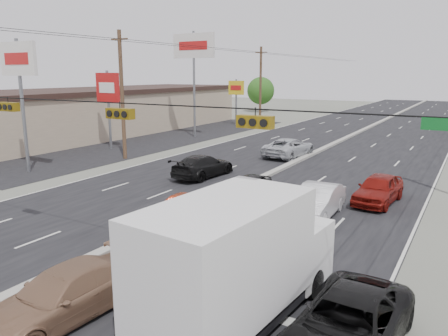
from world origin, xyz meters
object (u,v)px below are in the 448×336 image
Objects in this scene: utility_pole_left_c at (260,87)px; queue_car_b at (317,202)px; pole_sign_mid at (108,92)px; tree_left_far at (261,91)px; queue_car_e at (378,189)px; tan_sedan at (64,295)px; pole_sign_billboard at (194,52)px; queue_car_a at (248,188)px; oncoming_far at (289,148)px; utility_pole_left_b at (122,95)px; pole_sign_far at (236,92)px; red_sedan at (184,217)px; pole_sign_near at (19,69)px; black_suv at (348,326)px; oncoming_near at (203,166)px; box_truck at (239,260)px.

utility_pole_left_c reaches higher than queue_car_b.
tree_left_far is (-5.00, 42.00, -1.40)m from pole_sign_mid.
tan_sedan is at bearing -103.25° from queue_car_e.
pole_sign_billboard is 29.04m from queue_car_b.
oncoming_far is at bearing 100.14° from queue_car_a.
utility_pole_left_b is 5.41m from pole_sign_mid.
utility_pole_left_c reaches higher than oncoming_far.
pole_sign_far is 1.30× the size of red_sedan.
pole_sign_near reaches higher than queue_car_a.
utility_pole_left_c is 34.32m from queue_car_e.
oncoming_near reaches higher than black_suv.
utility_pole_left_b is 10.11m from oncoming_near.
oncoming_far is at bearing 113.91° from box_truck.
tan_sedan is at bearing -147.63° from box_truck.
pole_sign_billboard is at bearing 128.72° from queue_car_a.
oncoming_far is at bearing -57.70° from utility_pole_left_c.
queue_car_e is at bearing -53.73° from utility_pole_left_c.
pole_sign_far is at bearing 118.03° from tan_sedan.
pole_sign_far is 38.23m from queue_car_b.
utility_pole_left_c is 28.85m from oncoming_near.
pole_sign_near is 1.75× the size of black_suv.
utility_pole_left_c reaches higher than queue_car_e.
oncoming_near is at bearing 114.93° from red_sedan.
pole_sign_mid is at bearing 137.18° from tan_sedan.
pole_sign_mid is 29.23m from tan_sedan.
red_sedan is at bearing -92.22° from queue_car_a.
queue_car_b reaches higher than queue_car_a.
pole_sign_billboard reaches higher than tan_sedan.
box_truck is at bearing -65.04° from utility_pole_left_c.
queue_car_e is at bearing -6.93° from utility_pole_left_b.
pole_sign_billboard is at bearing 119.49° from red_sedan.
pole_sign_near is at bearing -88.21° from pole_sign_far.
oncoming_near is at bearing 136.18° from black_suv.
pole_sign_far is 1.17× the size of black_suv.
queue_car_e is at bearing 11.37° from pole_sign_near.
pole_sign_mid is 10.97m from pole_sign_billboard.
black_suv is at bearing 137.62° from oncoming_near.
tan_sedan is 16.87m from queue_car_e.
pole_sign_billboard is at bearing -76.81° from tree_left_far.
utility_pole_left_c is at bearing 80.54° from pole_sign_billboard.
box_truck is 1.89× the size of queue_car_a.
pole_sign_far is at bearing 123.28° from queue_car_b.
queue_car_a is 5.98m from oncoming_near.
queue_car_b is at bearing -60.01° from utility_pole_left_c.
tan_sedan is at bearing -71.13° from utility_pole_left_c.
tree_left_far is (-7.00, 52.00, -3.31)m from pole_sign_near.
tree_left_far is at bearing 96.79° from pole_sign_mid.
red_sedan is 0.99× the size of queue_car_b.
black_suv is 19.20m from oncoming_near.
pole_sign_billboard is 1.99× the size of oncoming_far.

